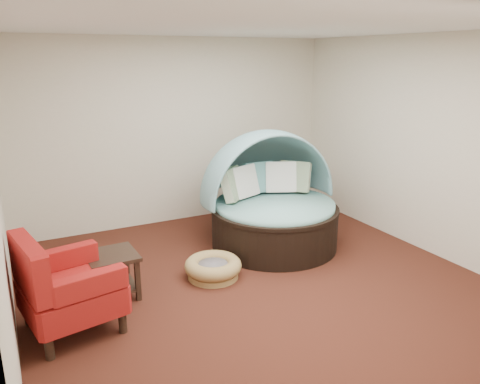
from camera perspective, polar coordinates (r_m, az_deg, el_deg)
name	(u,v)px	position (r m, az deg, el deg)	size (l,w,h in m)	color
floor	(255,283)	(5.50, 1.86, -10.98)	(5.00, 5.00, 0.00)	#481E14
wall_back	(177,132)	(7.27, -7.72, 7.25)	(5.00, 5.00, 0.00)	beige
wall_front	(454,245)	(3.18, 24.64, -5.86)	(5.00, 5.00, 0.00)	beige
wall_right	(423,145)	(6.59, 21.44, 5.36)	(5.00, 5.00, 0.00)	beige
ceiling	(258,26)	(4.90, 2.17, 19.54)	(5.00, 5.00, 0.00)	white
canopy_daybed	(271,193)	(6.36, 3.82, -0.10)	(1.89, 1.78, 1.58)	black
pet_basket	(213,268)	(5.58, -3.30, -9.18)	(0.83, 0.83, 0.23)	olive
red_armchair	(64,288)	(4.71, -20.63, -10.85)	(0.98, 0.98, 0.99)	black
side_table	(112,269)	(5.25, -15.29, -9.07)	(0.54, 0.54, 0.50)	black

